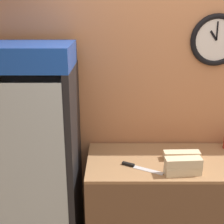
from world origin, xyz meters
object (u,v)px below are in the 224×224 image
sandwich_stack_bottom (182,170)px  sandwich_stack_middle (183,162)px  beverage_cooler (32,145)px  chefs_knife (136,167)px  sandwich_flat_left (181,155)px

sandwich_stack_bottom → sandwich_stack_middle: (0.00, 0.00, 0.07)m
sandwich_stack_bottom → beverage_cooler: bearing=166.2°
beverage_cooler → chefs_knife: bearing=-12.7°
sandwich_stack_bottom → sandwich_flat_left: bearing=79.6°
sandwich_flat_left → sandwich_stack_bottom: bearing=-100.4°
chefs_knife → sandwich_stack_bottom: bearing=-16.6°
beverage_cooler → chefs_knife: size_ratio=5.84×
sandwich_stack_middle → sandwich_flat_left: size_ratio=0.93×
sandwich_stack_bottom → sandwich_stack_middle: size_ratio=1.01×
sandwich_flat_left → beverage_cooler: bearing=177.9°
sandwich_stack_bottom → sandwich_stack_middle: 0.07m
beverage_cooler → sandwich_stack_bottom: bearing=-13.8°
sandwich_stack_middle → sandwich_flat_left: sandwich_stack_middle is taller
sandwich_stack_bottom → chefs_knife: sandwich_stack_bottom is taller
beverage_cooler → chefs_knife: beverage_cooler is taller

